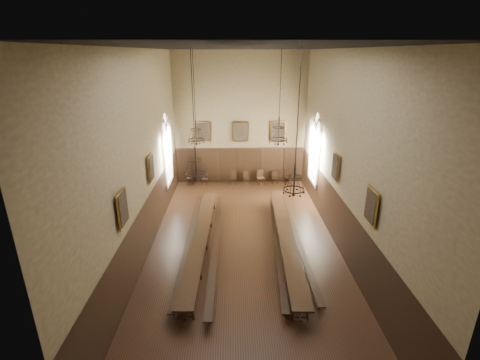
{
  "coord_description": "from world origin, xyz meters",
  "views": [
    {
      "loc": [
        -0.51,
        -14.62,
        8.82
      ],
      "look_at": [
        -0.17,
        1.5,
        2.89
      ],
      "focal_mm": 26.0,
      "sensor_mm": 36.0,
      "label": 1
    }
  ],
  "objects_px": {
    "bench_left_outer": "(190,241)",
    "chair_5": "(261,180)",
    "table_left": "(201,242)",
    "chandelier_back_right": "(278,134)",
    "chair_0": "(190,180)",
    "table_right": "(285,241)",
    "chair_1": "(205,181)",
    "chandelier_front_left": "(196,166)",
    "chair_3": "(233,180)",
    "chair_6": "(275,180)",
    "chandelier_back_left": "(196,134)",
    "bench_right_outer": "(298,243)",
    "bench_left_inner": "(215,243)",
    "chair_4": "(246,180)",
    "bench_right_inner": "(277,244)",
    "chandelier_front_right": "(294,180)",
    "chair_7": "(288,179)"
  },
  "relations": [
    {
      "from": "bench_left_outer",
      "to": "chair_5",
      "type": "xyz_separation_m",
      "value": [
        4.08,
        8.35,
        0.01
      ]
    },
    {
      "from": "table_left",
      "to": "chandelier_back_right",
      "type": "bearing_deg",
      "value": 34.94
    },
    {
      "from": "chair_0",
      "to": "table_right",
      "type": "bearing_deg",
      "value": -69.63
    },
    {
      "from": "table_left",
      "to": "chair_0",
      "type": "height_order",
      "value": "chair_0"
    },
    {
      "from": "chair_0",
      "to": "chair_1",
      "type": "height_order",
      "value": "chair_0"
    },
    {
      "from": "table_right",
      "to": "chandelier_front_left",
      "type": "bearing_deg",
      "value": -153.28
    },
    {
      "from": "chair_3",
      "to": "chair_6",
      "type": "height_order",
      "value": "chair_3"
    },
    {
      "from": "chair_3",
      "to": "chandelier_back_left",
      "type": "height_order",
      "value": "chandelier_back_left"
    },
    {
      "from": "table_right",
      "to": "bench_left_outer",
      "type": "xyz_separation_m",
      "value": [
        -4.57,
        0.32,
        -0.11
      ]
    },
    {
      "from": "bench_right_outer",
      "to": "chair_6",
      "type": "bearing_deg",
      "value": 90.62
    },
    {
      "from": "bench_left_inner",
      "to": "chair_1",
      "type": "xyz_separation_m",
      "value": [
        -1.15,
        8.67,
        -0.04
      ]
    },
    {
      "from": "chair_4",
      "to": "chandelier_back_left",
      "type": "height_order",
      "value": "chandelier_back_left"
    },
    {
      "from": "bench_left_outer",
      "to": "chair_3",
      "type": "distance_m",
      "value": 8.66
    },
    {
      "from": "chair_1",
      "to": "chair_3",
      "type": "relative_size",
      "value": 0.89
    },
    {
      "from": "bench_right_outer",
      "to": "chandelier_front_left",
      "type": "xyz_separation_m",
      "value": [
        -4.47,
        -1.97,
        4.54
      ]
    },
    {
      "from": "chair_0",
      "to": "bench_right_inner",
      "type": "bearing_deg",
      "value": -71.73
    },
    {
      "from": "chandelier_back_left",
      "to": "bench_left_outer",
      "type": "bearing_deg",
      "value": -98.59
    },
    {
      "from": "chandelier_front_right",
      "to": "chair_5",
      "type": "bearing_deg",
      "value": 91.11
    },
    {
      "from": "chair_0",
      "to": "chair_3",
      "type": "xyz_separation_m",
      "value": [
        3.09,
        -0.04,
        -0.02
      ]
    },
    {
      "from": "bench_left_inner",
      "to": "chandelier_front_left",
      "type": "height_order",
      "value": "chandelier_front_left"
    },
    {
      "from": "chair_0",
      "to": "chandelier_back_left",
      "type": "relative_size",
      "value": 0.24
    },
    {
      "from": "bench_left_outer",
      "to": "chair_6",
      "type": "bearing_deg",
      "value": 58.98
    },
    {
      "from": "chair_4",
      "to": "chair_7",
      "type": "xyz_separation_m",
      "value": [
        2.96,
        0.05,
        0.03
      ]
    },
    {
      "from": "chair_4",
      "to": "table_right",
      "type": "bearing_deg",
      "value": -94.81
    },
    {
      "from": "chair_5",
      "to": "chair_7",
      "type": "relative_size",
      "value": 1.04
    },
    {
      "from": "chandelier_front_right",
      "to": "chair_1",
      "type": "bearing_deg",
      "value": 110.09
    },
    {
      "from": "chair_3",
      "to": "chair_6",
      "type": "xyz_separation_m",
      "value": [
        2.97,
        0.04,
        -0.02
      ]
    },
    {
      "from": "bench_left_outer",
      "to": "chandelier_back_right",
      "type": "distance_m",
      "value": 6.83
    },
    {
      "from": "bench_left_outer",
      "to": "chair_7",
      "type": "distance_m",
      "value": 10.37
    },
    {
      "from": "bench_right_outer",
      "to": "bench_right_inner",
      "type": "bearing_deg",
      "value": -174.96
    },
    {
      "from": "chair_3",
      "to": "chair_7",
      "type": "relative_size",
      "value": 1.01
    },
    {
      "from": "table_right",
      "to": "chandelier_back_right",
      "type": "distance_m",
      "value": 5.28
    },
    {
      "from": "table_left",
      "to": "chair_5",
      "type": "xyz_separation_m",
      "value": [
        3.51,
        8.7,
        -0.09
      ]
    },
    {
      "from": "table_left",
      "to": "bench_left_outer",
      "type": "relative_size",
      "value": 0.99
    },
    {
      "from": "chandelier_front_right",
      "to": "chair_7",
      "type": "bearing_deg",
      "value": 81.62
    },
    {
      "from": "table_right",
      "to": "chair_6",
      "type": "xyz_separation_m",
      "value": [
        0.51,
        8.76,
        -0.13
      ]
    },
    {
      "from": "bench_left_inner",
      "to": "chair_7",
      "type": "xyz_separation_m",
      "value": [
        4.76,
        8.75,
        -0.01
      ]
    },
    {
      "from": "chair_0",
      "to": "chair_5",
      "type": "xyz_separation_m",
      "value": [
        5.06,
        -0.09,
        -0.01
      ]
    },
    {
      "from": "chair_4",
      "to": "chair_5",
      "type": "bearing_deg",
      "value": -17.77
    },
    {
      "from": "chandelier_back_left",
      "to": "chandelier_front_right",
      "type": "height_order",
      "value": "same"
    },
    {
      "from": "chair_3",
      "to": "chandelier_back_right",
      "type": "distance_m",
      "value": 8.0
    },
    {
      "from": "table_left",
      "to": "chandelier_back_left",
      "type": "height_order",
      "value": "chandelier_back_left"
    },
    {
      "from": "table_left",
      "to": "chair_7",
      "type": "xyz_separation_m",
      "value": [
        5.44,
        8.81,
        -0.1
      ]
    },
    {
      "from": "bench_right_outer",
      "to": "chandelier_back_right",
      "type": "relative_size",
      "value": 2.07
    },
    {
      "from": "bench_left_outer",
      "to": "chair_0",
      "type": "height_order",
      "value": "chair_0"
    },
    {
      "from": "chair_7",
      "to": "chandelier_front_left",
      "type": "relative_size",
      "value": 0.21
    },
    {
      "from": "chair_3",
      "to": "chair_6",
      "type": "relative_size",
      "value": 1.07
    },
    {
      "from": "table_right",
      "to": "chandelier_back_left",
      "type": "distance_m",
      "value": 6.75
    },
    {
      "from": "chair_3",
      "to": "chair_4",
      "type": "bearing_deg",
      "value": -2.37
    },
    {
      "from": "bench_left_outer",
      "to": "bench_left_inner",
      "type": "height_order",
      "value": "bench_left_inner"
    }
  ]
}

